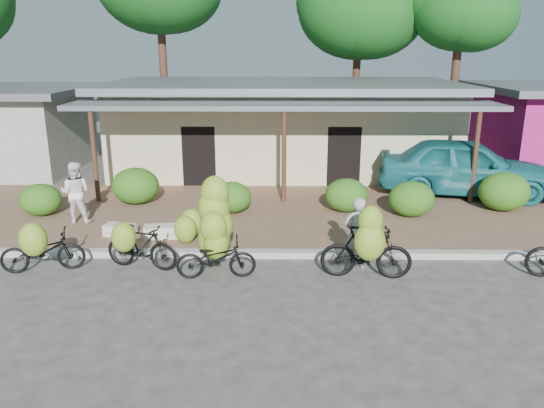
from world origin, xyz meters
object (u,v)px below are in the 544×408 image
Objects in this scene: teal_van at (466,167)px; tree_center_right at (355,7)px; tree_near_right at (456,9)px; bike_far_left at (41,249)px; vendor at (357,234)px; sack_far at (120,230)px; bike_center at (215,235)px; bike_right at (367,248)px; bike_left at (139,245)px; sack_near at (162,231)px; bystander at (76,192)px.

tree_center_right is at bearing 25.27° from teal_van.
tree_near_right is 19.22m from bike_far_left.
bike_far_left is at bearing -11.11° from vendor.
bike_far_left reaches higher than sack_far.
bike_right is at bearing -102.94° from bike_center.
bike_left reaches higher than sack_far.
sack_near is 0.52× the size of bystander.
tree_center_right is 16.23m from sack_near.
sack_near is at bearing -6.69° from sack_far.
bike_left is 1.73m from sack_near.
tree_center_right is at bearing -22.54° from bike_center.
vendor reaches higher than sack_near.
teal_van reaches higher than bike_left.
bike_right is at bearing 158.49° from teal_van.
bystander is at bearing -140.64° from tree_near_right.
tree_center_right is 1.61× the size of teal_van.
tree_center_right is at bearing -125.13° from bystander.
tree_near_right reaches higher than bike_far_left.
teal_van reaches higher than bike_far_left.
teal_van is at bearing -76.19° from tree_center_right.
tree_near_right is 17.84m from bike_left.
sack_far is at bearing 123.42° from teal_van.
bike_center reaches higher than bike_far_left.
bike_right is at bearing -22.13° from sack_far.
bystander is (-6.98, 2.74, 0.14)m from vendor.
tree_near_right reaches higher than bike_left.
bike_left is 1.05× the size of bystander.
bike_left reaches higher than sack_near.
bike_right is 1.20× the size of vendor.
teal_van reaches higher than sack_far.
bike_center is at bearing -49.29° from sack_near.
tree_near_right is 17.23m from sack_far.
sack_far is 5.84m from vendor.
bike_far_left is 3.66m from bike_center.
vendor is at bearing -100.20° from bike_far_left.
bike_far_left is at bearing 86.45° from bike_center.
bike_center is at bearing -9.87° from vendor.
bike_left is 2.28× the size of sack_far.
vendor is 0.30× the size of teal_van.
teal_van is at bearing 25.04° from sack_near.
bike_center is at bearing -107.21° from tree_center_right.
tree_near_right is at bearing -38.49° from bike_center.
sack_far is at bearing -30.79° from vendor.
bike_center is (-4.78, -15.44, -5.50)m from tree_center_right.
tree_center_right reaches higher than vendor.
bike_center is 2.41m from sack_near.
bike_left is at bearing -12.17° from vendor.
bike_right is at bearing 87.46° from vendor.
tree_near_right reaches higher than bike_right.
sack_far is at bearing -40.59° from bike_far_left.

